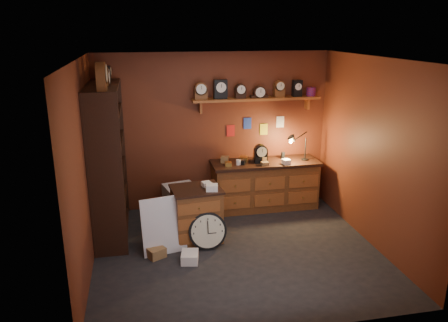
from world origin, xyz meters
TOP-DOWN VIEW (x-y plane):
  - floor at (0.00, 0.00)m, footprint 4.00×4.00m
  - room_shell at (0.04, 0.11)m, footprint 4.02×3.62m
  - shelving_unit at (-1.79, 0.98)m, footprint 0.47×1.60m
  - workbench at (0.84, 1.47)m, footprint 1.88×0.66m
  - low_cabinet at (-0.51, 0.48)m, footprint 0.78×0.68m
  - big_round_clock at (-0.40, 0.17)m, footprint 0.55×0.18m
  - white_panel at (-1.02, 0.18)m, footprint 0.65×0.30m
  - mini_fridge at (-0.66, 1.39)m, footprint 0.61×0.63m
  - floor_box_a at (-1.15, 0.05)m, footprint 0.29×0.28m
  - floor_box_b at (-0.70, -0.17)m, footprint 0.28×0.31m
  - floor_box_c at (-0.65, 0.61)m, footprint 0.31×0.29m

SIDE VIEW (x-z plane):
  - floor at x=0.00m, z-range 0.00..0.00m
  - white_panel at x=-1.02m, z-range -0.42..0.42m
  - floor_box_b at x=-0.70m, z-range 0.00..0.14m
  - floor_box_a at x=-1.15m, z-range 0.00..0.14m
  - floor_box_c at x=-0.65m, z-range 0.00..0.19m
  - mini_fridge at x=-0.66m, z-range 0.00..0.53m
  - big_round_clock at x=-0.40m, z-range -0.01..0.55m
  - low_cabinet at x=-0.51m, z-range -0.01..0.90m
  - workbench at x=0.84m, z-range -0.21..1.15m
  - shelving_unit at x=-1.79m, z-range -0.03..2.54m
  - room_shell at x=0.04m, z-range 0.37..3.08m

